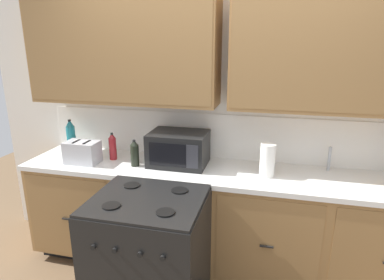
% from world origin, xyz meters
% --- Properties ---
extents(wall_unit, '(4.52, 0.40, 2.47)m').
position_xyz_m(wall_unit, '(0.00, 0.50, 1.67)').
color(wall_unit, white).
rests_on(wall_unit, ground_plane).
extents(counter_run, '(3.35, 0.64, 0.93)m').
position_xyz_m(counter_run, '(0.00, 0.30, 0.48)').
color(counter_run, black).
rests_on(counter_run, ground_plane).
extents(stove_range, '(0.76, 0.68, 0.95)m').
position_xyz_m(stove_range, '(-0.38, -0.33, 0.47)').
color(stove_range, black).
rests_on(stove_range, ground_plane).
extents(microwave, '(0.48, 0.37, 0.28)m').
position_xyz_m(microwave, '(-0.36, 0.36, 1.07)').
color(microwave, black).
rests_on(microwave, counter_run).
extents(toaster, '(0.28, 0.18, 0.19)m').
position_xyz_m(toaster, '(-1.17, 0.19, 1.03)').
color(toaster, '#B7B7BC').
rests_on(toaster, counter_run).
extents(sink_faucet, '(0.02, 0.02, 0.20)m').
position_xyz_m(sink_faucet, '(0.86, 0.51, 1.03)').
color(sink_faucet, '#B2B5BA').
rests_on(sink_faucet, counter_run).
extents(paper_towel_roll, '(0.12, 0.12, 0.26)m').
position_xyz_m(paper_towel_roll, '(0.38, 0.27, 1.06)').
color(paper_towel_roll, white).
rests_on(paper_towel_roll, counter_run).
extents(bottle_dark, '(0.07, 0.07, 0.23)m').
position_xyz_m(bottle_dark, '(-0.71, 0.23, 1.05)').
color(bottle_dark, black).
rests_on(bottle_dark, counter_run).
extents(bottle_teal, '(0.08, 0.08, 0.32)m').
position_xyz_m(bottle_teal, '(-1.41, 0.40, 1.09)').
color(bottle_teal, '#1E707A').
rests_on(bottle_teal, counter_run).
extents(bottle_red, '(0.07, 0.07, 0.24)m').
position_xyz_m(bottle_red, '(-0.96, 0.34, 1.05)').
color(bottle_red, maroon).
rests_on(bottle_red, counter_run).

